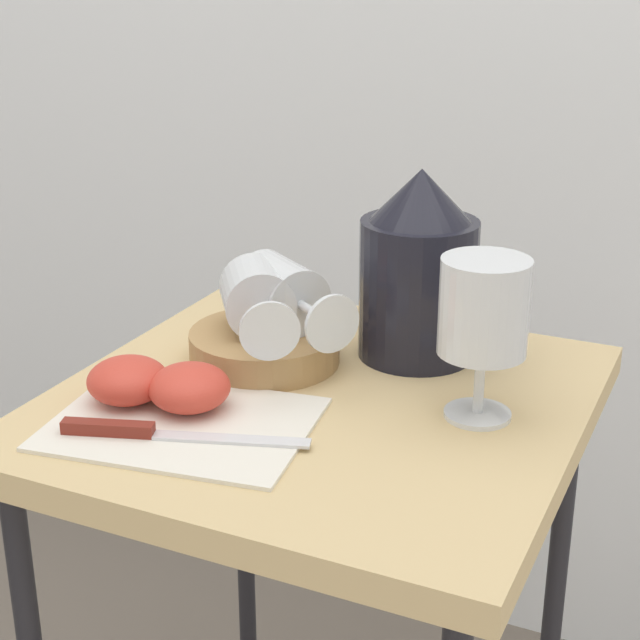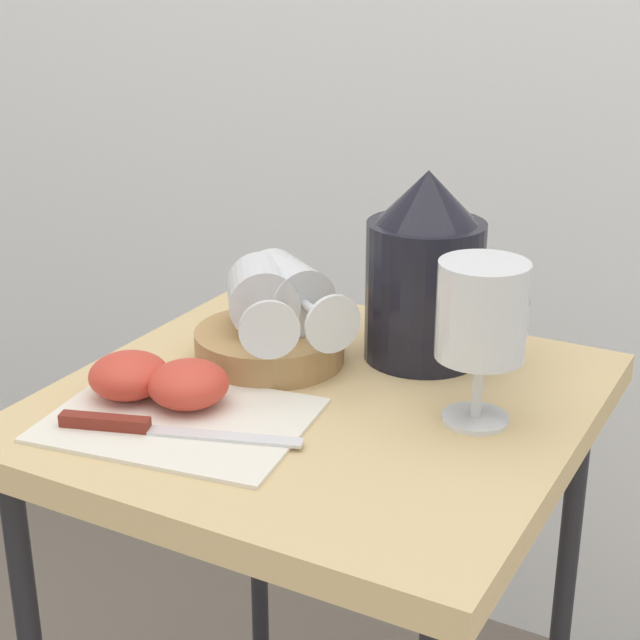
{
  "view_description": "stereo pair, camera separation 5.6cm",
  "coord_description": "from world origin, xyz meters",
  "px_view_note": "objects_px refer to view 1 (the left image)",
  "views": [
    {
      "loc": [
        0.38,
        -0.82,
        1.15
      ],
      "look_at": [
        0.0,
        0.0,
        0.8
      ],
      "focal_mm": 56.15,
      "sensor_mm": 36.0,
      "label": 1
    },
    {
      "loc": [
        0.43,
        -0.79,
        1.15
      ],
      "look_at": [
        0.0,
        0.0,
        0.8
      ],
      "focal_mm": 56.15,
      "sensor_mm": 36.0,
      "label": 2
    }
  ],
  "objects_px": {
    "knife": "(148,432)",
    "pitcher": "(419,283)",
    "wine_glass_upright": "(484,315)",
    "apple_half_right": "(189,388)",
    "basket_tray": "(265,347)",
    "wine_glass_tipped_far": "(283,294)",
    "table": "(320,463)",
    "apple_half_left": "(128,380)",
    "wine_glass_tipped_near": "(258,298)"
  },
  "relations": [
    {
      "from": "knife",
      "to": "wine_glass_tipped_far",
      "type": "bearing_deg",
      "value": 83.98
    },
    {
      "from": "basket_tray",
      "to": "wine_glass_tipped_far",
      "type": "relative_size",
      "value": 0.98
    },
    {
      "from": "basket_tray",
      "to": "apple_half_right",
      "type": "height_order",
      "value": "apple_half_right"
    },
    {
      "from": "basket_tray",
      "to": "wine_glass_tipped_near",
      "type": "height_order",
      "value": "wine_glass_tipped_near"
    },
    {
      "from": "table",
      "to": "wine_glass_tipped_far",
      "type": "relative_size",
      "value": 4.43
    },
    {
      "from": "basket_tray",
      "to": "apple_half_left",
      "type": "bearing_deg",
      "value": -115.94
    },
    {
      "from": "apple_half_right",
      "to": "knife",
      "type": "height_order",
      "value": "apple_half_right"
    },
    {
      "from": "basket_tray",
      "to": "wine_glass_tipped_near",
      "type": "relative_size",
      "value": 1.05
    },
    {
      "from": "apple_half_left",
      "to": "knife",
      "type": "height_order",
      "value": "apple_half_left"
    },
    {
      "from": "pitcher",
      "to": "apple_half_right",
      "type": "relative_size",
      "value": 2.62
    },
    {
      "from": "wine_glass_upright",
      "to": "wine_glass_tipped_far",
      "type": "relative_size",
      "value": 0.96
    },
    {
      "from": "table",
      "to": "basket_tray",
      "type": "distance_m",
      "value": 0.14
    },
    {
      "from": "wine_glass_upright",
      "to": "wine_glass_tipped_far",
      "type": "xyz_separation_m",
      "value": [
        -0.23,
        0.05,
        -0.03
      ]
    },
    {
      "from": "basket_tray",
      "to": "wine_glass_upright",
      "type": "bearing_deg",
      "value": -7.15
    },
    {
      "from": "table",
      "to": "knife",
      "type": "distance_m",
      "value": 0.2
    },
    {
      "from": "apple_half_left",
      "to": "apple_half_right",
      "type": "xyz_separation_m",
      "value": [
        0.06,
        0.01,
        0.0
      ]
    },
    {
      "from": "apple_half_left",
      "to": "wine_glass_tipped_far",
      "type": "bearing_deg",
      "value": 64.16
    },
    {
      "from": "table",
      "to": "wine_glass_tipped_far",
      "type": "bearing_deg",
      "value": 136.19
    },
    {
      "from": "table",
      "to": "wine_glass_tipped_far",
      "type": "distance_m",
      "value": 0.18
    },
    {
      "from": "table",
      "to": "knife",
      "type": "relative_size",
      "value": 3.27
    },
    {
      "from": "knife",
      "to": "pitcher",
      "type": "bearing_deg",
      "value": 62.17
    },
    {
      "from": "wine_glass_tipped_near",
      "to": "apple_half_right",
      "type": "height_order",
      "value": "wine_glass_tipped_near"
    },
    {
      "from": "wine_glass_tipped_near",
      "to": "knife",
      "type": "distance_m",
      "value": 0.21
    },
    {
      "from": "wine_glass_upright",
      "to": "apple_half_right",
      "type": "distance_m",
      "value": 0.28
    },
    {
      "from": "pitcher",
      "to": "wine_glass_tipped_far",
      "type": "xyz_separation_m",
      "value": [
        -0.13,
        -0.06,
        -0.01
      ]
    },
    {
      "from": "knife",
      "to": "wine_glass_tipped_near",
      "type": "bearing_deg",
      "value": 88.09
    },
    {
      "from": "basket_tray",
      "to": "wine_glass_upright",
      "type": "xyz_separation_m",
      "value": [
        0.24,
        -0.03,
        0.09
      ]
    },
    {
      "from": "basket_tray",
      "to": "apple_half_left",
      "type": "distance_m",
      "value": 0.16
    },
    {
      "from": "basket_tray",
      "to": "pitcher",
      "type": "relative_size",
      "value": 0.78
    },
    {
      "from": "basket_tray",
      "to": "wine_glass_tipped_far",
      "type": "bearing_deg",
      "value": 64.78
    },
    {
      "from": "table",
      "to": "apple_half_left",
      "type": "relative_size",
      "value": 9.2
    },
    {
      "from": "wine_glass_tipped_near",
      "to": "apple_half_left",
      "type": "height_order",
      "value": "wine_glass_tipped_near"
    },
    {
      "from": "pitcher",
      "to": "apple_half_right",
      "type": "height_order",
      "value": "pitcher"
    },
    {
      "from": "basket_tray",
      "to": "wine_glass_tipped_far",
      "type": "height_order",
      "value": "wine_glass_tipped_far"
    },
    {
      "from": "table",
      "to": "apple_half_left",
      "type": "bearing_deg",
      "value": -148.94
    },
    {
      "from": "wine_glass_tipped_near",
      "to": "table",
      "type": "bearing_deg",
      "value": -27.51
    },
    {
      "from": "wine_glass_upright",
      "to": "apple_half_left",
      "type": "xyz_separation_m",
      "value": [
        -0.32,
        -0.12,
        -0.08
      ]
    },
    {
      "from": "pitcher",
      "to": "apple_half_left",
      "type": "relative_size",
      "value": 2.62
    },
    {
      "from": "pitcher",
      "to": "knife",
      "type": "relative_size",
      "value": 0.93
    },
    {
      "from": "knife",
      "to": "table",
      "type": "bearing_deg",
      "value": 56.25
    },
    {
      "from": "pitcher",
      "to": "apple_half_left",
      "type": "bearing_deg",
      "value": -132.08
    },
    {
      "from": "wine_glass_tipped_near",
      "to": "wine_glass_tipped_far",
      "type": "xyz_separation_m",
      "value": [
        0.02,
        0.03,
        -0.0
      ]
    },
    {
      "from": "basket_tray",
      "to": "knife",
      "type": "xyz_separation_m",
      "value": [
        -0.01,
        -0.2,
        -0.01
      ]
    },
    {
      "from": "table",
      "to": "apple_half_right",
      "type": "distance_m",
      "value": 0.17
    },
    {
      "from": "table",
      "to": "wine_glass_tipped_near",
      "type": "relative_size",
      "value": 4.72
    },
    {
      "from": "wine_glass_upright",
      "to": "knife",
      "type": "height_order",
      "value": "wine_glass_upright"
    },
    {
      "from": "table",
      "to": "basket_tray",
      "type": "relative_size",
      "value": 4.51
    },
    {
      "from": "pitcher",
      "to": "wine_glass_tipped_near",
      "type": "distance_m",
      "value": 0.17
    },
    {
      "from": "table",
      "to": "wine_glass_tipped_far",
      "type": "height_order",
      "value": "wine_glass_tipped_far"
    },
    {
      "from": "pitcher",
      "to": "apple_half_right",
      "type": "distance_m",
      "value": 0.27
    }
  ]
}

